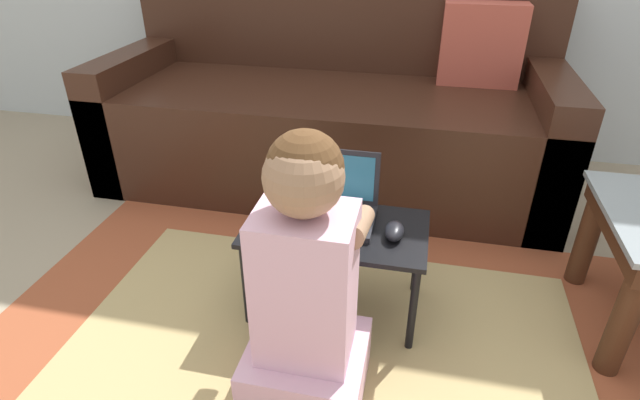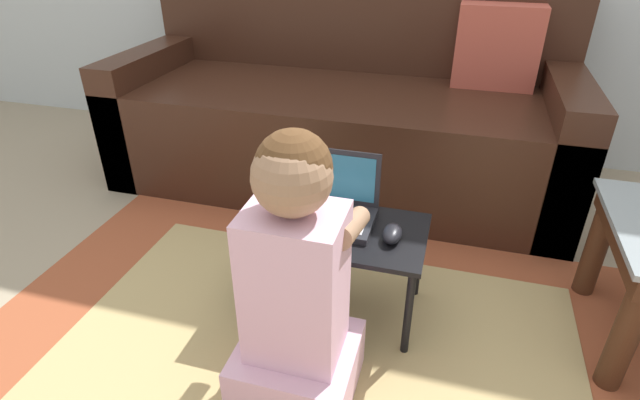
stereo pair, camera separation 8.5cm
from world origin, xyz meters
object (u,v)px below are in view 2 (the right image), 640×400
(computer_mouse, at_px, (392,233))
(person_seated, at_px, (296,290))
(couch, at_px, (344,115))
(laptop_desk, at_px, (335,238))
(laptop, at_px, (339,210))

(computer_mouse, height_order, person_seated, person_seated)
(couch, bearing_deg, laptop_desk, -78.13)
(laptop, distance_m, computer_mouse, 0.19)
(couch, distance_m, laptop, 0.97)
(couch, bearing_deg, person_seated, -81.56)
(couch, distance_m, computer_mouse, 1.09)
(couch, distance_m, laptop_desk, 1.02)
(laptop_desk, distance_m, person_seated, 0.36)
(couch, relative_size, laptop_desk, 3.69)
(laptop_desk, relative_size, person_seated, 0.73)
(computer_mouse, bearing_deg, laptop_desk, 174.67)
(laptop_desk, bearing_deg, person_seated, -91.48)
(laptop, bearing_deg, couch, 102.54)
(person_seated, bearing_deg, laptop_desk, 88.52)
(couch, distance_m, person_seated, 1.36)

